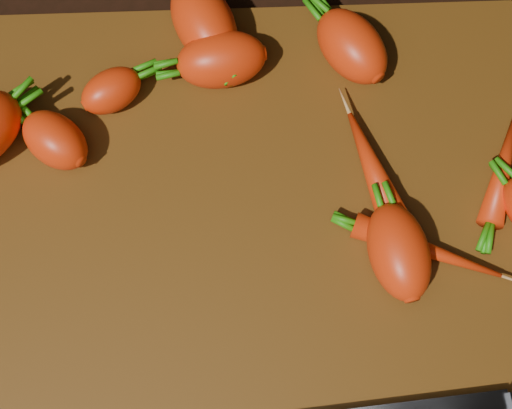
{
  "coord_description": "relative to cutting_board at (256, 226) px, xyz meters",
  "views": [
    {
      "loc": [
        -0.01,
        -0.17,
        0.54
      ],
      "look_at": [
        0.0,
        0.01,
        0.03
      ],
      "focal_mm": 50.0,
      "sensor_mm": 36.0,
      "label": 1
    }
  ],
  "objects": [
    {
      "name": "ground",
      "position": [
        0.0,
        0.0,
        -0.01
      ],
      "size": [
        2.0,
        2.0,
        0.01
      ],
      "primitive_type": "cube",
      "color": "black"
    },
    {
      "name": "cutting_board",
      "position": [
        0.0,
        0.0,
        0.0
      ],
      "size": [
        0.5,
        0.4,
        0.01
      ],
      "primitive_type": "cube",
      "color": "#51300E",
      "rests_on": "ground"
    },
    {
      "name": "carrot_1",
      "position": [
        -0.16,
        0.07,
        0.03
      ],
      "size": [
        0.07,
        0.07,
        0.04
      ],
      "primitive_type": "ellipsoid",
      "rotation": [
        0.0,
        0.0,
        2.41
      ],
      "color": "red",
      "rests_on": "cutting_board"
    },
    {
      "name": "carrot_2",
      "position": [
        -0.04,
        0.17,
        0.03
      ],
      "size": [
        0.08,
        0.1,
        0.05
      ],
      "primitive_type": "ellipsoid",
      "rotation": [
        0.0,
        0.0,
        -1.18
      ],
      "color": "red",
      "rests_on": "cutting_board"
    },
    {
      "name": "carrot_3",
      "position": [
        0.1,
        -0.03,
        0.03
      ],
      "size": [
        0.06,
        0.08,
        0.04
      ],
      "primitive_type": "ellipsoid",
      "rotation": [
        0.0,
        0.0,
        1.74
      ],
      "color": "red",
      "rests_on": "cutting_board"
    },
    {
      "name": "carrot_4",
      "position": [
        -0.02,
        0.13,
        0.03
      ],
      "size": [
        0.08,
        0.06,
        0.05
      ],
      "primitive_type": "ellipsoid",
      "rotation": [
        0.0,
        0.0,
        3.29
      ],
      "color": "red",
      "rests_on": "cutting_board"
    },
    {
      "name": "carrot_5",
      "position": [
        -0.11,
        0.11,
        0.02
      ],
      "size": [
        0.06,
        0.06,
        0.03
      ],
      "primitive_type": "ellipsoid",
      "rotation": [
        0.0,
        0.0,
        0.55
      ],
      "color": "red",
      "rests_on": "cutting_board"
    },
    {
      "name": "carrot_7",
      "position": [
        0.2,
        0.04,
        0.02
      ],
      "size": [
        0.05,
        0.1,
        0.02
      ],
      "primitive_type": "ellipsoid",
      "rotation": [
        0.0,
        0.0,
        1.21
      ],
      "color": "red",
      "rests_on": "cutting_board"
    },
    {
      "name": "carrot_8",
      "position": [
        0.13,
        -0.03,
        0.02
      ],
      "size": [
        0.12,
        0.06,
        0.02
      ],
      "primitive_type": "ellipsoid",
      "rotation": [
        0.0,
        0.0,
        -0.39
      ],
      "color": "red",
      "rests_on": "cutting_board"
    },
    {
      "name": "carrot_9",
      "position": [
        0.09,
        0.04,
        0.02
      ],
      "size": [
        0.06,
        0.11,
        0.03
      ],
      "primitive_type": "ellipsoid",
      "rotation": [
        0.0,
        0.0,
        1.86
      ],
      "color": "red",
      "rests_on": "cutting_board"
    },
    {
      "name": "carrot_10",
      "position": [
        0.08,
        0.14,
        0.03
      ],
      "size": [
        0.08,
        0.09,
        0.05
      ],
      "primitive_type": "ellipsoid",
      "rotation": [
        0.0,
        0.0,
        2.14
      ],
      "color": "red",
      "rests_on": "cutting_board"
    }
  ]
}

